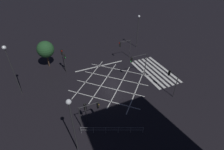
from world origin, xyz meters
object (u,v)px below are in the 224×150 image
Objects in this scene: traffic_light_ne_cross at (65,59)px; traffic_light_ne_main at (63,56)px; traffic_light_nw_cross at (91,109)px; traffic_light_median_south at (138,61)px; street_lamp_west at (9,60)px; street_tree_near at (45,49)px; street_lamp_east at (72,117)px; traffic_light_se_cross at (124,46)px; street_lamp_far at (138,25)px; traffic_light_sw_main at (172,78)px; traffic_light_nw_main at (85,109)px.

traffic_light_ne_main reaches higher than traffic_light_ne_cross.
traffic_light_median_south is at bearing 31.44° from traffic_light_nw_cross.
street_tree_near is at bearing -37.48° from street_lamp_west.
street_lamp_east is at bearing -7.21° from traffic_light_ne_main.
traffic_light_ne_main is 13.89m from traffic_light_nw_cross.
traffic_light_se_cross is 1.16× the size of traffic_light_nw_cross.
street_lamp_west reaches higher than traffic_light_ne_cross.
street_lamp_far is (20.09, -19.62, -0.25)m from street_lamp_east.
traffic_light_median_south is 0.60× the size of street_lamp_far.
street_lamp_east reaches higher than traffic_light_median_south.
traffic_light_ne_main is 1.12× the size of traffic_light_sw_main.
traffic_light_sw_main is 0.47× the size of street_lamp_west.
street_lamp_west is at bearing -63.66° from traffic_light_ne_main.
street_lamp_east reaches higher than street_tree_near.
street_lamp_east is (-9.65, 13.47, 2.31)m from traffic_light_median_south.
street_lamp_east is 1.05× the size of street_lamp_far.
traffic_light_nw_main is at bearing 28.73° from traffic_light_median_south.
traffic_light_ne_main is at bearing 107.06° from traffic_light_ne_cross.
traffic_light_sw_main is (-12.51, -13.53, 0.12)m from traffic_light_ne_cross.
street_lamp_east is 19.96m from street_tree_near.
street_lamp_west reaches higher than street_lamp_east.
street_tree_near reaches higher than traffic_light_nw_main.
traffic_light_ne_main is at bearing -2.16° from traffic_light_se_cross.
traffic_light_se_cross is at bearing 48.81° from traffic_light_nw_cross.
traffic_light_se_cross is (13.04, -12.30, 0.54)m from traffic_light_nw_main.
traffic_light_ne_main is at bearing -32.72° from traffic_light_median_south.
street_tree_near reaches higher than traffic_light_median_south.
traffic_light_se_cross is 20.46m from street_lamp_west.
traffic_light_ne_main reaches higher than traffic_light_nw_main.
street_lamp_east is (-16.93, 2.14, 2.45)m from traffic_light_ne_main.
street_lamp_west is 26.08m from street_lamp_far.
traffic_light_se_cross is 1.02× the size of traffic_light_sw_main.
street_lamp_far reaches higher than traffic_light_ne_main.
traffic_light_ne_cross is 0.52× the size of street_lamp_far.
traffic_light_median_south is 0.85× the size of street_tree_near.
traffic_light_nw_cross is (-6.59, 10.78, -0.73)m from traffic_light_median_south.
street_lamp_west reaches higher than traffic_light_nw_main.
traffic_light_median_south is at bearing -30.83° from traffic_light_ne_cross.
traffic_light_nw_main is 13.75m from traffic_light_sw_main.
street_lamp_far reaches higher than traffic_light_se_cross.
street_lamp_far is 1.43× the size of street_tree_near.
traffic_light_nw_cross is (-0.37, -0.57, 0.13)m from traffic_light_nw_main.
traffic_light_median_south is 12.97m from traffic_light_nw_main.
street_lamp_far is (10.44, -6.15, 2.06)m from traffic_light_median_south.
traffic_light_nw_cross is (-13.87, -0.56, -0.59)m from traffic_light_ne_main.
traffic_light_ne_cross is at bearing -68.08° from street_lamp_west.
traffic_light_median_south is 13.47m from traffic_light_ne_main.
traffic_light_sw_main reaches higher than traffic_light_nw_main.
traffic_light_nw_main is at bearing 46.66° from traffic_light_se_cross.
traffic_light_ne_main is 19.00m from traffic_light_sw_main.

